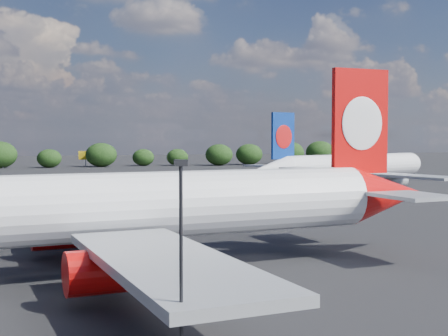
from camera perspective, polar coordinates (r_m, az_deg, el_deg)
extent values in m
plane|color=black|center=(105.47, -15.56, -3.15)|extent=(500.00, 500.00, 0.00)
cylinder|color=white|center=(50.57, -8.10, -3.45)|extent=(41.70, 11.43, 5.44)
cone|color=red|center=(62.19, 14.70, -2.31)|extent=(9.41, 6.66, 5.44)
cube|color=red|center=(59.96, 12.34, 4.18)|extent=(6.00, 1.41, 9.79)
ellipsoid|color=white|center=(59.70, 12.52, 4.00)|extent=(4.55, 0.88, 5.01)
ellipsoid|color=white|center=(60.22, 12.16, 3.99)|extent=(4.55, 0.88, 5.01)
cube|color=#95989C|center=(56.18, 16.78, -2.46)|extent=(5.80, 7.17, 0.33)
cube|color=#95989C|center=(65.68, 9.95, -1.60)|extent=(5.80, 7.17, 0.33)
cube|color=#95989C|center=(36.84, -5.30, -8.59)|extent=(10.18, 22.56, 0.60)
cube|color=#95989C|center=(63.98, -13.44, -3.72)|extent=(10.18, 22.56, 0.60)
cylinder|color=red|center=(41.67, -10.59, -9.26)|extent=(5.81, 3.70, 2.94)
cube|color=#95989C|center=(41.52, -10.60, -8.23)|extent=(2.42, 0.67, 1.31)
cylinder|color=red|center=(58.48, -14.55, -5.76)|extent=(5.81, 3.70, 2.94)
cube|color=#95989C|center=(58.37, -14.56, -5.02)|extent=(2.42, 0.67, 1.31)
cylinder|color=black|center=(48.72, -4.52, -8.21)|extent=(0.35, 0.35, 2.72)
cylinder|color=black|center=(48.93, -4.51, -9.39)|extent=(1.26, 0.66, 1.20)
cylinder|color=black|center=(49.33, -3.18, -9.29)|extent=(1.26, 0.66, 1.20)
cylinder|color=black|center=(54.82, -6.80, -6.96)|extent=(0.35, 0.35, 2.72)
cylinder|color=black|center=(55.01, -6.79, -8.02)|extent=(1.26, 0.66, 1.20)
cylinder|color=black|center=(55.36, -5.60, -7.94)|extent=(1.26, 0.66, 1.20)
cylinder|color=white|center=(130.80, 11.73, 0.19)|extent=(36.05, 17.55, 4.83)
sphere|color=white|center=(144.96, 16.59, 0.40)|extent=(6.23, 6.23, 4.83)
cone|color=white|center=(115.25, 4.31, -0.12)|extent=(8.94, 7.26, 4.83)
cube|color=navy|center=(116.99, 5.41, 2.95)|extent=(5.14, 2.34, 8.70)
ellipsoid|color=red|center=(116.77, 5.50, 2.86)|extent=(3.86, 1.62, 4.45)
ellipsoid|color=red|center=(117.21, 5.31, 2.87)|extent=(3.86, 1.62, 4.45)
cube|color=#95989C|center=(112.56, 6.82, -0.01)|extent=(6.12, 6.97, 0.29)
cube|color=#95989C|center=(120.53, 3.37, 0.20)|extent=(6.12, 6.97, 0.29)
cube|color=#95989C|center=(124.38, 16.62, -0.72)|extent=(12.73, 20.30, 0.53)
cube|color=#95989C|center=(140.93, 8.45, -0.21)|extent=(12.73, 20.30, 0.53)
cylinder|color=#95989C|center=(128.94, 15.42, -1.14)|extent=(5.44, 4.15, 2.61)
cube|color=#95989C|center=(128.89, 15.43, -0.84)|extent=(2.09, 1.03, 1.16)
cylinder|color=#95989C|center=(139.02, 10.41, -0.79)|extent=(5.44, 4.15, 2.61)
cube|color=#95989C|center=(138.98, 10.42, -0.51)|extent=(2.09, 1.03, 1.16)
cylinder|color=black|center=(127.64, 12.10, -1.40)|extent=(0.35, 0.35, 2.42)
cylinder|color=black|center=(127.71, 12.09, -1.81)|extent=(1.15, 0.78, 1.06)
cylinder|color=black|center=(126.92, 11.78, -1.84)|extent=(1.15, 0.78, 1.06)
cylinder|color=black|center=(131.55, 10.21, -1.25)|extent=(0.35, 0.35, 2.42)
cylinder|color=black|center=(131.62, 10.21, -1.65)|extent=(1.15, 0.78, 1.06)
cylinder|color=black|center=(130.85, 9.89, -1.67)|extent=(1.15, 0.78, 1.06)
cylinder|color=black|center=(142.09, 15.63, -1.02)|extent=(0.30, 0.30, 2.42)
cylinder|color=black|center=(142.16, 15.62, -1.41)|extent=(0.93, 0.62, 0.87)
cylinder|color=black|center=(26.98, -3.94, -10.29)|extent=(0.16, 0.16, 9.79)
cube|color=black|center=(26.29, -3.98, 0.48)|extent=(0.55, 0.30, 0.28)
cylinder|color=#93959B|center=(221.68, -19.56, 0.22)|extent=(0.20, 0.20, 2.00)
cube|color=yellow|center=(227.30, -12.53, 1.14)|extent=(5.00, 0.30, 3.00)
cylinder|color=#93959B|center=(227.41, -12.52, 0.45)|extent=(0.30, 0.30, 2.50)
ellipsoid|color=black|center=(222.07, -15.69, 0.85)|extent=(8.32, 7.04, 6.40)
ellipsoid|color=black|center=(223.64, -11.16, 1.19)|extent=(11.01, 9.32, 8.47)
ellipsoid|color=black|center=(228.84, -7.39, 0.97)|extent=(7.99, 6.76, 6.14)
ellipsoid|color=black|center=(228.98, -4.28, 0.99)|extent=(8.01, 6.77, 6.16)
ellipsoid|color=black|center=(229.78, -0.46, 1.22)|extent=(10.27, 8.69, 7.90)
ellipsoid|color=black|center=(236.07, 2.32, 1.26)|extent=(10.24, 8.66, 7.87)
ellipsoid|color=black|center=(242.12, 6.03, 1.39)|extent=(11.30, 9.56, 8.69)
ellipsoid|color=black|center=(250.02, 8.78, 1.44)|extent=(11.53, 9.75, 8.87)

